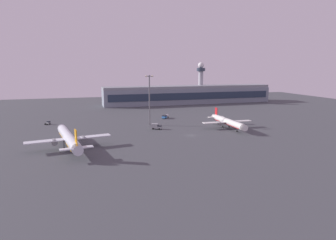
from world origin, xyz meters
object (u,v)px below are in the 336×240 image
Objects in this scene: control_tower at (201,79)px; catering_truck at (156,126)px; airplane_taxiway_distant at (228,122)px; airplane_near_gate at (69,138)px; pushback_tug at (48,123)px; apron_light_central at (149,97)px; fuel_truck at (165,116)px.

catering_truck is (-71.99, -109.21, -20.28)m from control_tower.
control_tower is at bearing -105.19° from airplane_taxiway_distant.
pushback_tug is (-12.98, 59.01, -3.27)m from airplane_near_gate.
apron_light_central is (57.30, -18.68, 15.35)m from pushback_tug.
pushback_tug is (-96.77, 40.23, -2.55)m from airplane_taxiway_distant.
catering_truck is 19.65m from apron_light_central.
control_tower is at bearing 52.98° from apron_light_central.
airplane_taxiway_distant is 47.52m from fuel_truck.
pushback_tug is (-129.96, -77.68, -20.79)m from control_tower.
control_tower is 0.85× the size of airplane_near_gate.
apron_light_central is at bearing 95.22° from fuel_truck.
catering_truck is at bearing -123.39° from control_tower.
fuel_truck is 0.21× the size of apron_light_central.
airplane_taxiway_distant is (-33.19, -117.91, -18.24)m from control_tower.
airplane_taxiway_distant is 1.28× the size of apron_light_central.
control_tower is at bearing 75.93° from pushback_tug.
pushback_tug is 0.57× the size of catering_truck.
control_tower is 123.84m from airplane_taxiway_distant.
fuel_truck is at bearing -126.69° from control_tower.
apron_light_central is (-72.66, -96.36, -5.44)m from control_tower.
airplane_near_gate is 52.79m from catering_truck.
pushback_tug is at bearing 43.96° from fuel_truck.
catering_truck is 0.21× the size of apron_light_central.
airplane_near_gate reaches higher than catering_truck.
airplane_taxiway_distant is (83.79, 18.78, -0.73)m from airplane_near_gate.
fuel_truck is (-24.28, 40.78, -2.25)m from airplane_taxiway_distant.
airplane_near_gate is 12.95× the size of pushback_tug.
apron_light_central is at bearing 27.01° from pushback_tug.
control_tower is 120.81m from apron_light_central.
fuel_truck is at bearing 45.50° from pushback_tug.
fuel_truck is (-57.47, -77.13, -20.50)m from control_tower.
airplane_near_gate is (-116.98, -136.69, -17.52)m from control_tower.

